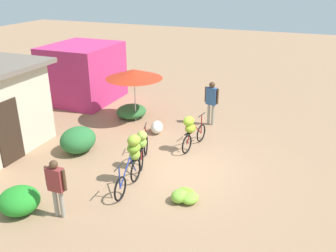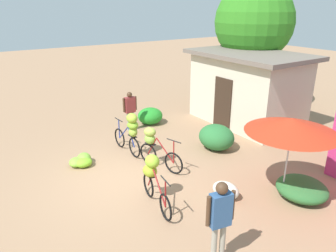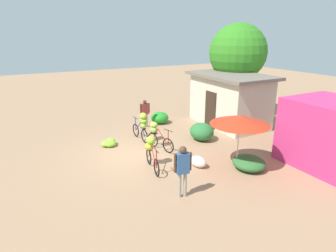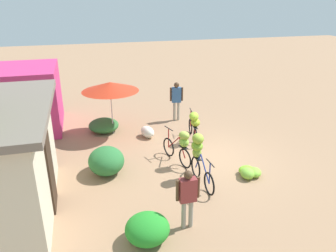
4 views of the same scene
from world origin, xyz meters
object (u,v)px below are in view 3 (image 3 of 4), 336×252
at_px(person_vendor, 183,166).
at_px(person_bystander, 145,111).
at_px(tree_behind_building, 238,53).
at_px(banana_pile_on_ground, 109,143).
at_px(shop_pink, 334,134).
at_px(building_low, 230,99).
at_px(bicycle_near_pile, 157,134).
at_px(bicycle_leftmost, 142,124).
at_px(market_umbrella, 240,120).
at_px(bicycle_center_loaded, 151,149).
at_px(produce_sack, 198,162).

relative_size(person_vendor, person_bystander, 1.12).
bearing_deg(person_bystander, person_vendor, -14.51).
bearing_deg(tree_behind_building, banana_pile_on_ground, -81.50).
relative_size(shop_pink, person_vendor, 1.85).
bearing_deg(shop_pink, building_low, -179.28).
height_order(building_low, bicycle_near_pile, building_low).
distance_m(bicycle_leftmost, banana_pile_on_ground, 1.78).
bearing_deg(market_umbrella, banana_pile_on_ground, -140.79).
relative_size(tree_behind_building, bicycle_center_loaded, 3.31).
distance_m(shop_pink, bicycle_near_pile, 7.08).
bearing_deg(banana_pile_on_ground, tree_behind_building, 98.50).
distance_m(market_umbrella, bicycle_near_pile, 3.90).
relative_size(bicycle_leftmost, produce_sack, 2.35).
bearing_deg(person_bystander, bicycle_center_loaded, -21.19).
bearing_deg(market_umbrella, bicycle_near_pile, -149.83).
relative_size(shop_pink, bicycle_leftmost, 1.94).
xyz_separation_m(bicycle_center_loaded, person_vendor, (2.37, -0.02, 0.32)).
xyz_separation_m(shop_pink, bicycle_near_pile, (-4.71, -5.25, -0.58)).
xyz_separation_m(banana_pile_on_ground, produce_sack, (3.75, 2.41, 0.08)).
height_order(market_umbrella, banana_pile_on_ground, market_umbrella).
height_order(shop_pink, produce_sack, shop_pink).
distance_m(tree_behind_building, banana_pile_on_ground, 9.34).
height_order(shop_pink, person_vendor, shop_pink).
xyz_separation_m(building_low, shop_pink, (6.01, 0.08, -0.17)).
distance_m(shop_pink, bicycle_center_loaded, 7.02).
bearing_deg(bicycle_center_loaded, tree_behind_building, 118.43).
distance_m(market_umbrella, bicycle_leftmost, 4.88).
distance_m(banana_pile_on_ground, person_bystander, 3.23).
height_order(person_vendor, person_bystander, person_vendor).
bearing_deg(banana_pile_on_ground, bicycle_near_pile, 54.27).
height_order(building_low, bicycle_center_loaded, building_low).
xyz_separation_m(market_umbrella, bicycle_near_pile, (-3.20, -1.86, -1.24)).
height_order(banana_pile_on_ground, person_vendor, person_vendor).
distance_m(market_umbrella, person_bystander, 6.42).
bearing_deg(person_bystander, banana_pile_on_ground, -56.04).
height_order(shop_pink, bicycle_leftmost, shop_pink).
bearing_deg(building_low, person_vendor, -49.77).
height_order(building_low, market_umbrella, building_low).
bearing_deg(person_bystander, tree_behind_building, 85.31).
relative_size(bicycle_center_loaded, person_bystander, 1.09).
height_order(bicycle_leftmost, bicycle_near_pile, bicycle_leftmost).
height_order(tree_behind_building, bicycle_leftmost, tree_behind_building).
distance_m(banana_pile_on_ground, produce_sack, 4.46).
height_order(tree_behind_building, person_bystander, tree_behind_building).
relative_size(shop_pink, tree_behind_building, 0.57).
height_order(building_low, banana_pile_on_ground, building_low).
distance_m(bicycle_center_loaded, produce_sack, 1.90).
relative_size(shop_pink, produce_sack, 4.57).
bearing_deg(produce_sack, person_vendor, -47.14).
relative_size(building_low, shop_pink, 1.46).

